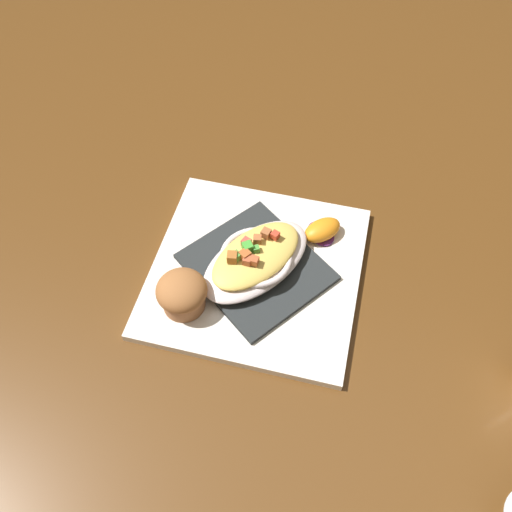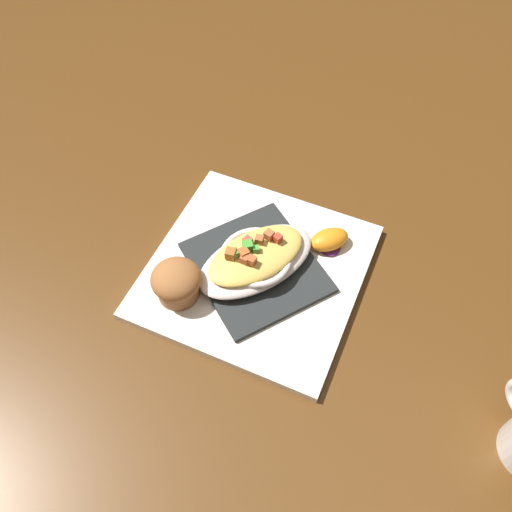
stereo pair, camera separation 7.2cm
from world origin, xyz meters
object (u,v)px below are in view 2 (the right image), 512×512
square_plate (256,271)px  muffin (177,282)px  gratin_dish (256,258)px  orange_garnish (329,240)px

square_plate → muffin: bearing=37.9°
square_plate → gratin_dish: size_ratio=1.47×
square_plate → gratin_dish: 0.03m
square_plate → muffin: size_ratio=4.28×
muffin → orange_garnish: bearing=-142.0°
square_plate → muffin: 0.12m
gratin_dish → orange_garnish: 0.11m
square_plate → gratin_dish: bearing=19.3°
gratin_dish → muffin: same height
square_plate → orange_garnish: (-0.09, -0.07, 0.02)m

